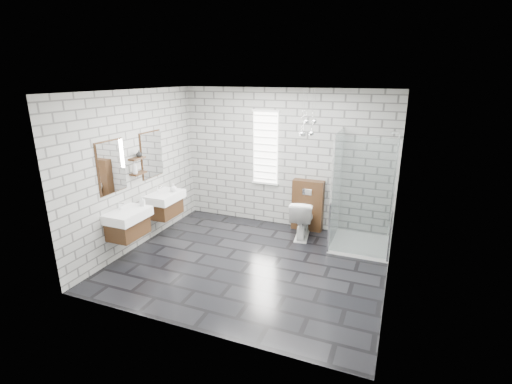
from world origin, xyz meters
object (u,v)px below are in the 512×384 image
Objects in this scene: cistern_panel at (308,205)px; toilet at (302,218)px; vanity_left at (126,216)px; vanity_right at (163,197)px; shower_enclosure at (356,221)px.

cistern_panel reaches higher than toilet.
toilet is (2.42, 1.89, -0.39)m from vanity_left.
vanity_right is at bearing -152.13° from cistern_panel.
shower_enclosure is 2.75× the size of toilet.
vanity_left is 1.00× the size of vanity_right.
vanity_right reaches higher than cistern_panel.
shower_enclosure is at bearing 165.63° from toilet.
vanity_left is at bearing -152.46° from shower_enclosure.
vanity_left is 3.85m from shower_enclosure.
vanity_right is 2.76m from cistern_panel.
shower_enclosure is at bearing -27.74° from cistern_panel.
vanity_right is at bearing -167.35° from shower_enclosure.
shower_enclosure is (3.41, 1.78, -0.25)m from vanity_left.
shower_enclosure reaches higher than cistern_panel.
cistern_panel is at bearing 43.42° from vanity_left.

